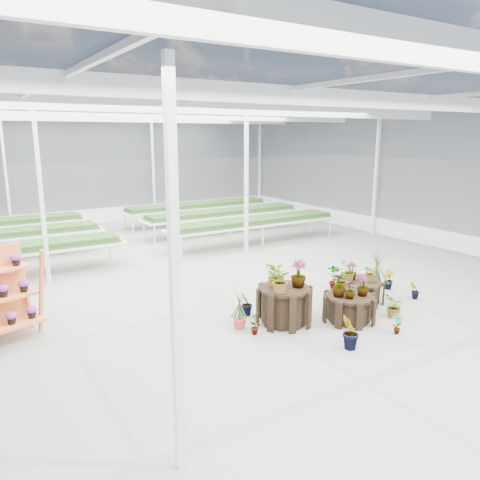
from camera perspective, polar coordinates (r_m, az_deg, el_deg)
ground_plane at (r=10.34m, az=-1.36°, el=-8.38°), size 24.00×24.00×0.00m
greenhouse_shell at (r=9.76m, az=-1.43°, el=4.04°), size 18.00×24.00×4.50m
steel_frame at (r=9.76m, az=-1.43°, el=4.04°), size 18.00×24.00×4.50m
nursery_benches at (r=16.60m, az=-14.10°, el=0.86°), size 16.00×7.00×0.84m
plinth_tall at (r=9.52m, az=5.41°, el=-7.93°), size 1.41×1.41×0.75m
plinth_mid at (r=9.88m, az=13.14°, el=-8.05°), size 1.35×1.35×0.55m
plinth_low at (r=11.03m, az=14.28°, el=-6.07°), size 1.19×1.19×0.49m
nursery_plants at (r=10.09m, az=10.52°, el=-5.52°), size 4.72×3.11×1.31m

